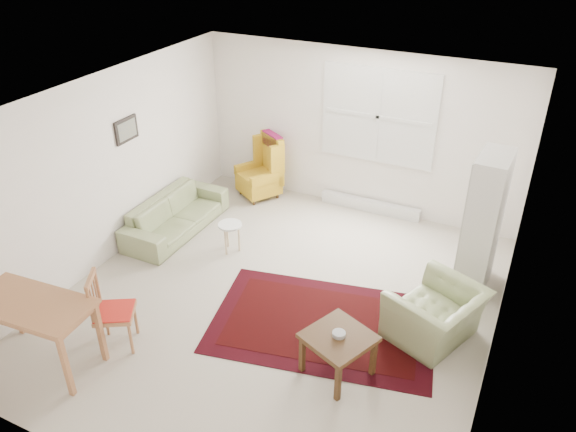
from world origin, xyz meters
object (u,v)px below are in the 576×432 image
at_px(coffee_table, 338,354).
at_px(stool, 231,237).
at_px(sofa, 175,209).
at_px(armchair, 436,310).
at_px(wingback_chair, 258,167).
at_px(desk_chair, 115,311).
at_px(cabinet, 483,223).
at_px(desk, 38,333).

height_order(coffee_table, stool, coffee_table).
relative_size(sofa, armchair, 1.87).
relative_size(sofa, wingback_chair, 1.73).
bearing_deg(coffee_table, desk_chair, -164.62).
distance_m(stool, cabinet, 3.33).
relative_size(coffee_table, stool, 1.41).
bearing_deg(armchair, coffee_table, -16.00).
height_order(stool, desk, desk).
bearing_deg(armchair, desk_chair, -40.40).
height_order(sofa, armchair, armchair).
bearing_deg(cabinet, desk_chair, -136.19).
distance_m(wingback_chair, cabinet, 3.76).
distance_m(sofa, stool, 1.03).
height_order(stool, desk_chair, desk_chair).
bearing_deg(desk_chair, sofa, -9.38).
relative_size(cabinet, desk_chair, 1.93).
relative_size(sofa, stool, 4.12).
relative_size(sofa, coffee_table, 2.93).
bearing_deg(coffee_table, desk, -157.26).
bearing_deg(sofa, stool, -97.04).
bearing_deg(stool, coffee_table, -34.87).
bearing_deg(desk_chair, desk, 106.29).
bearing_deg(cabinet, wingback_chair, 168.76).
height_order(stool, cabinet, cabinet).
bearing_deg(stool, armchair, -10.24).
distance_m(wingback_chair, desk, 4.37).
bearing_deg(desk_chair, armchair, -92.19).
bearing_deg(sofa, desk_chair, -158.97).
xyz_separation_m(armchair, desk, (-3.65, -2.20, 0.02)).
distance_m(wingback_chair, desk_chair, 3.81).
relative_size(armchair, coffee_table, 1.56).
bearing_deg(coffee_table, cabinet, 65.73).
distance_m(coffee_table, desk, 3.12).
bearing_deg(cabinet, desk, -135.35).
bearing_deg(desk, cabinet, 41.47).
xyz_separation_m(wingback_chair, desk_chair, (0.28, -3.79, -0.06)).
xyz_separation_m(sofa, wingback_chair, (0.58, 1.49, 0.16)).
bearing_deg(armchair, stool, -78.37).
bearing_deg(coffee_table, armchair, 52.14).
bearing_deg(stool, cabinet, 12.32).
bearing_deg(cabinet, stool, -164.50).
height_order(coffee_table, desk_chair, desk_chair).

